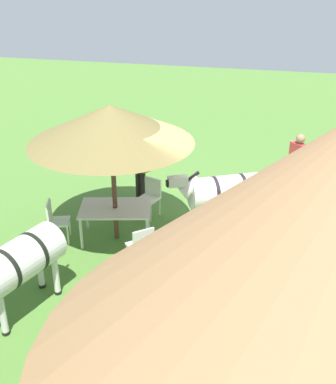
# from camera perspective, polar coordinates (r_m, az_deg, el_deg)

# --- Properties ---
(ground_plane) EXTENTS (36.00, 36.00, 0.00)m
(ground_plane) POSITION_cam_1_polar(r_m,az_deg,el_deg) (10.74, 3.20, -4.55)
(ground_plane) COLOR #4F7C33
(shade_umbrella) EXTENTS (3.30, 3.30, 2.94)m
(shade_umbrella) POSITION_cam_1_polar(r_m,az_deg,el_deg) (9.45, -6.82, 8.01)
(shade_umbrella) COLOR brown
(shade_umbrella) RESTS_ON ground_plane
(patio_dining_table) EXTENTS (1.67, 1.31, 0.74)m
(patio_dining_table) POSITION_cam_1_polar(r_m,az_deg,el_deg) (10.19, -6.27, -2.20)
(patio_dining_table) COLOR silver
(patio_dining_table) RESTS_ON ground_plane
(patio_chair_east_end) EXTENTS (0.61, 0.61, 0.90)m
(patio_chair_east_end) POSITION_cam_1_polar(r_m,az_deg,el_deg) (9.24, -3.18, -6.27)
(patio_chair_east_end) COLOR silver
(patio_chair_east_end) RESTS_ON ground_plane
(patio_chair_near_lawn) EXTENTS (0.56, 0.54, 0.90)m
(patio_chair_near_lawn) POSITION_cam_1_polar(r_m,az_deg,el_deg) (11.14, -2.09, -0.30)
(patio_chair_near_lawn) COLOR white
(patio_chair_near_lawn) RESTS_ON ground_plane
(patio_chair_near_hut) EXTENTS (0.54, 0.55, 0.90)m
(patio_chair_near_hut) POSITION_cam_1_polar(r_m,az_deg,el_deg) (10.38, -13.29, -3.12)
(patio_chair_near_hut) COLOR white
(patio_chair_near_hut) RESTS_ON ground_plane
(guest_beside_umbrella) EXTENTS (0.59, 0.36, 1.72)m
(guest_beside_umbrella) POSITION_cam_1_polar(r_m,az_deg,el_deg) (11.54, -3.34, 3.42)
(guest_beside_umbrella) COLOR black
(guest_beside_umbrella) RESTS_ON ground_plane
(standing_watcher) EXTENTS (0.48, 0.45, 1.66)m
(standing_watcher) POSITION_cam_1_polar(r_m,az_deg,el_deg) (12.27, 15.19, 3.73)
(standing_watcher) COLOR black
(standing_watcher) RESTS_ON ground_plane
(zebra_by_umbrella) EXTENTS (1.13, 2.21, 1.50)m
(zebra_by_umbrella) POSITION_cam_1_polar(r_m,az_deg,el_deg) (8.29, -17.66, -8.09)
(zebra_by_umbrella) COLOR silver
(zebra_by_umbrella) RESTS_ON ground_plane
(zebra_toward_hut) EXTENTS (2.06, 1.33, 1.57)m
(zebra_toward_hut) POSITION_cam_1_polar(r_m,az_deg,el_deg) (10.17, 6.71, 0.01)
(zebra_toward_hut) COLOR silver
(zebra_toward_hut) RESTS_ON ground_plane
(brick_patio_kerb) EXTENTS (1.52, 2.68, 0.08)m
(brick_patio_kerb) POSITION_cam_1_polar(r_m,az_deg,el_deg) (14.90, -4.14, 4.55)
(brick_patio_kerb) COLOR #A3554E
(brick_patio_kerb) RESTS_ON ground_plane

